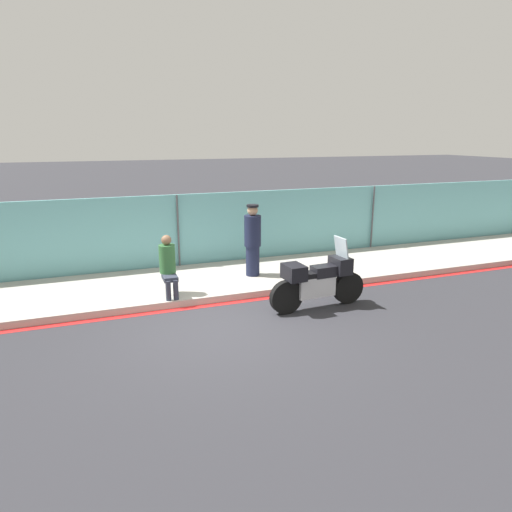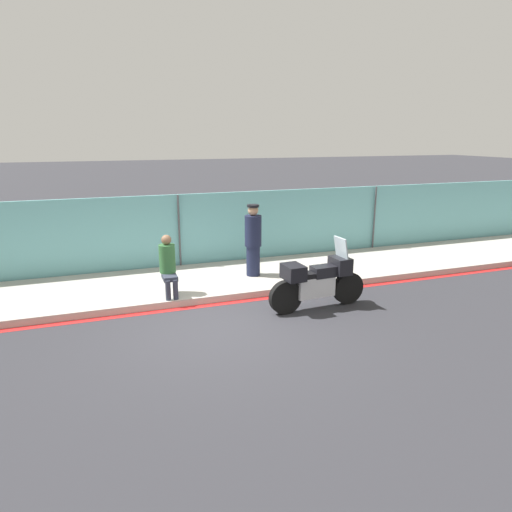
{
  "view_description": "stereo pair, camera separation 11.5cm",
  "coord_description": "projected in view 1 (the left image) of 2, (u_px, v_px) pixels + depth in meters",
  "views": [
    {
      "loc": [
        -2.09,
        -7.59,
        3.45
      ],
      "look_at": [
        1.25,
        1.46,
        0.88
      ],
      "focal_mm": 32.0,
      "sensor_mm": 36.0,
      "label": 1
    },
    {
      "loc": [
        -1.98,
        -7.63,
        3.45
      ],
      "look_at": [
        1.25,
        1.46,
        0.88
      ],
      "focal_mm": 32.0,
      "sensor_mm": 36.0,
      "label": 2
    }
  ],
  "objects": [
    {
      "name": "person_seated_on_curb",
      "position": [
        168.0,
        262.0,
        9.55
      ],
      "size": [
        0.34,
        0.65,
        1.29
      ],
      "color": "#2D3342",
      "rests_on": "sidewalk"
    },
    {
      "name": "ground_plane",
      "position": [
        220.0,
        327.0,
        8.47
      ],
      "size": [
        120.0,
        120.0,
        0.0
      ],
      "primitive_type": "plane",
      "color": "#2D2D33"
    },
    {
      "name": "motorcycle",
      "position": [
        318.0,
        281.0,
        9.24
      ],
      "size": [
        2.15,
        0.58,
        1.45
      ],
      "rotation": [
        0.0,
        0.0,
        0.06
      ],
      "color": "black",
      "rests_on": "ground_plane"
    },
    {
      "name": "curb_paint_stripe",
      "position": [
        205.0,
        306.0,
        9.49
      ],
      "size": [
        43.39,
        0.18,
        0.01
      ],
      "color": "red",
      "rests_on": "ground_plane"
    },
    {
      "name": "storefront_fence",
      "position": [
        178.0,
        233.0,
        11.77
      ],
      "size": [
        41.22,
        0.17,
        1.99
      ],
      "color": "#6BB2B7",
      "rests_on": "ground_plane"
    },
    {
      "name": "sidewalk",
      "position": [
        191.0,
        283.0,
        10.74
      ],
      "size": [
        43.39,
        2.62,
        0.15
      ],
      "color": "#ADA89E",
      "rests_on": "ground_plane"
    },
    {
      "name": "officer_standing",
      "position": [
        253.0,
        240.0,
        10.86
      ],
      "size": [
        0.4,
        0.4,
        1.72
      ],
      "color": "#191E38",
      "rests_on": "sidewalk"
    }
  ]
}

